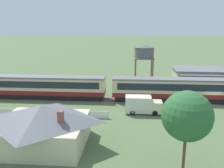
% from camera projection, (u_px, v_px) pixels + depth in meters
% --- Properties ---
extents(ground_plane, '(600.00, 600.00, 0.00)m').
position_uv_depth(ground_plane, '(213.00, 105.00, 39.75)').
color(ground_plane, '#566B42').
extents(passenger_train, '(90.01, 3.01, 4.12)m').
position_uv_depth(passenger_train, '(110.00, 87.00, 42.12)').
color(passenger_train, maroon).
rests_on(passenger_train, ground_plane).
extents(railway_track, '(150.15, 3.60, 0.04)m').
position_uv_depth(railway_track, '(108.00, 100.00, 42.69)').
color(railway_track, '#665B51').
rests_on(railway_track, ground_plane).
extents(station_building, '(11.15, 8.96, 3.91)m').
position_uv_depth(station_building, '(199.00, 77.00, 51.90)').
color(station_building, beige).
rests_on(station_building, ground_plane).
extents(water_tower, '(4.28, 4.28, 9.05)m').
position_uv_depth(water_tower, '(144.00, 52.00, 49.99)').
color(water_tower, brown).
rests_on(water_tower, ground_plane).
extents(cottage_grey_roof, '(10.10, 8.57, 4.64)m').
position_uv_depth(cottage_grey_roof, '(42.00, 125.00, 25.96)').
color(cottage_grey_roof, beige).
rests_on(cottage_grey_roof, ground_plane).
extents(delivery_truck_cream, '(5.50, 2.14, 2.65)m').
position_uv_depth(delivery_truck_cream, '(142.00, 105.00, 35.78)').
color(delivery_truck_cream, beige).
rests_on(delivery_truck_cream, ground_plane).
extents(yard_tree_0, '(4.52, 4.52, 7.48)m').
position_uv_depth(yard_tree_0, '(187.00, 116.00, 20.84)').
color(yard_tree_0, brown).
rests_on(yard_tree_0, ground_plane).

